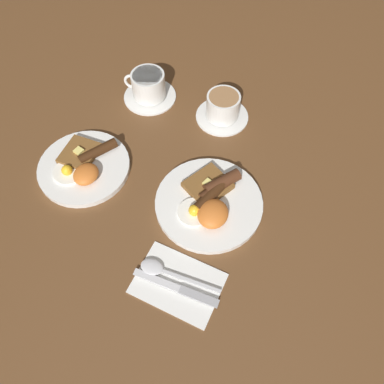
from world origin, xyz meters
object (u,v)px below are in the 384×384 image
at_px(teacup_near, 223,108).
at_px(teacup_far, 148,87).
at_px(breakfast_plate_near, 210,201).
at_px(spoon, 160,270).
at_px(knife, 180,289).
at_px(breakfast_plate_far, 84,166).

bearing_deg(teacup_near, teacup_far, 93.38).
height_order(breakfast_plate_near, teacup_near, teacup_near).
distance_m(teacup_near, spoon, 0.47).
relative_size(teacup_near, knife, 0.76).
bearing_deg(teacup_far, breakfast_plate_far, 173.78).
height_order(breakfast_plate_near, knife, breakfast_plate_near).
bearing_deg(breakfast_plate_far, breakfast_plate_near, -84.44).
bearing_deg(teacup_far, breakfast_plate_near, -131.48).
distance_m(breakfast_plate_far, knife, 0.39).
bearing_deg(breakfast_plate_far, teacup_far, -6.22).
relative_size(teacup_near, teacup_far, 0.97).
relative_size(breakfast_plate_near, teacup_near, 1.75).
bearing_deg(teacup_far, teacup_near, -86.62).
bearing_deg(breakfast_plate_near, spoon, 170.23).
distance_m(breakfast_plate_far, teacup_far, 0.29).
bearing_deg(teacup_near, breakfast_plate_far, 140.63).
bearing_deg(knife, spoon, -22.10).
height_order(breakfast_plate_far, teacup_far, teacup_far).
bearing_deg(breakfast_plate_near, teacup_far, 48.52).
bearing_deg(teacup_near, spoon, -174.83).
relative_size(breakfast_plate_near, knife, 1.34).
xyz_separation_m(teacup_near, knife, (-0.49, -0.10, -0.03)).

